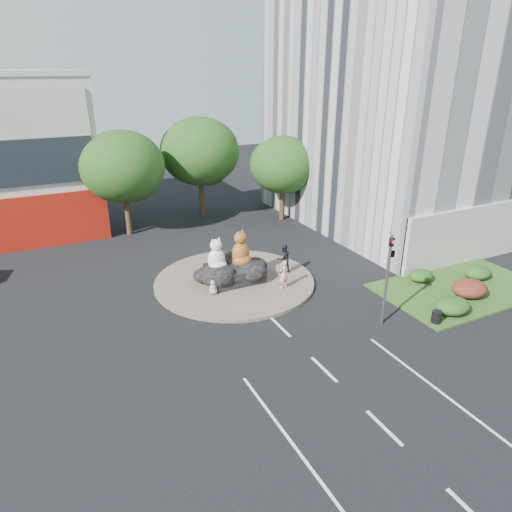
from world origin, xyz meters
The scene contains 20 objects.
ground centered at (0.00, 0.00, 0.00)m, with size 120.00×120.00×0.00m, color black.
roundabout_island centered at (0.00, 10.00, 0.10)m, with size 10.00×10.00×0.20m, color brown.
rock_plinth centered at (0.00, 10.00, 0.65)m, with size 3.20×2.60×0.90m, color black, non-canonical shape.
grass_verge centered at (12.00, 3.00, 0.06)m, with size 10.00×6.00×0.12m, color #25511B.
tree_left centered at (-3.93, 22.06, 5.25)m, with size 6.46×6.46×8.27m.
tree_mid centered at (3.07, 24.06, 5.56)m, with size 6.84×6.84×8.76m.
tree_right centered at (9.07, 20.06, 4.63)m, with size 5.70×5.70×7.30m.
hedge_near_green centered at (9.00, 1.00, 0.57)m, with size 2.00×1.60×0.90m, color #153E13.
hedge_red centered at (11.50, 2.00, 0.61)m, with size 2.20×1.76×0.99m, color #4E2314.
hedge_mid_green centered at (14.00, 3.50, 0.53)m, with size 1.80×1.44×0.81m, color #153E13.
hedge_back_green centered at (10.50, 4.80, 0.48)m, with size 1.60×1.28×0.72m, color #153E13.
traffic_light centered at (5.10, 2.00, 3.62)m, with size 0.44×1.24×5.00m.
street_lamp centered at (12.82, 8.00, 4.55)m, with size 2.34×0.22×8.06m.
cat_white centered at (-1.18, 9.94, 2.15)m, with size 1.27×1.10×2.11m, color silver, non-canonical shape.
cat_tabby centered at (0.45, 10.00, 2.27)m, with size 1.40×1.22×2.34m, color #B66B26, non-canonical shape.
kitten_calico centered at (-1.88, 8.81, 0.66)m, with size 0.55×0.48×0.92m, color beige, non-canonical shape.
kitten_white centered at (1.42, 9.03, 0.63)m, with size 0.51×0.44×0.85m, color white, non-canonical shape.
pedestrian_pink centered at (2.21, 7.65, 1.08)m, with size 0.64×0.42×1.77m, color pink.
pedestrian_dark centered at (3.29, 9.59, 1.17)m, with size 0.95×0.74×1.95m, color black.
litter_bin centered at (7.50, 0.67, 0.44)m, with size 0.54×0.54×0.64m, color black.
Camera 1 is at (-10.24, -13.85, 12.55)m, focal length 32.00 mm.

